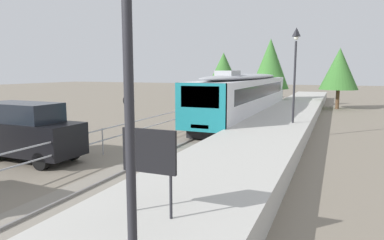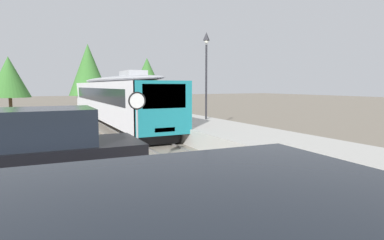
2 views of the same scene
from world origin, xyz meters
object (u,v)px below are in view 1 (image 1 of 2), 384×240
platform_notice_board (149,154)px  parked_van_black (26,131)px  platform_lamp_near_end (127,2)px  speed_limit_sign (129,109)px  commuter_train (246,93)px  platform_lamp_mid_platform (295,57)px

platform_notice_board → parked_van_black: bearing=151.2°
platform_lamp_near_end → platform_notice_board: 3.68m
speed_limit_sign → parked_van_black: (-3.41, -2.75, -0.83)m
commuter_train → platform_notice_board: commuter_train is taller
platform_notice_board → speed_limit_sign: (-5.38, 7.58, -0.06)m
platform_lamp_mid_platform → parked_van_black: (-9.96, -9.63, -3.33)m
platform_lamp_mid_platform → parked_van_black: platform_lamp_mid_platform is taller
platform_lamp_near_end → platform_notice_board: size_ratio=2.97×
platform_lamp_mid_platform → platform_notice_board: 14.71m
commuter_train → platform_lamp_near_end: platform_lamp_near_end is taller
platform_lamp_near_end → commuter_train: bearing=100.5°
platform_lamp_mid_platform → platform_lamp_near_end: bearing=-90.0°
commuter_train → platform_lamp_mid_platform: (4.28, -6.06, 2.48)m
platform_notice_board → platform_lamp_near_end: bearing=-64.8°
platform_lamp_near_end → parked_van_black: size_ratio=1.08×
commuter_train → parked_van_black: (-5.68, -15.69, -0.85)m
commuter_train → speed_limit_sign: size_ratio=7.06×
speed_limit_sign → parked_van_black: size_ratio=0.57×
platform_lamp_near_end → speed_limit_sign: platform_lamp_near_end is taller
platform_notice_board → commuter_train: bearing=98.6°
commuter_train → platform_notice_board: size_ratio=11.01×
commuter_train → parked_van_black: size_ratio=4.01×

